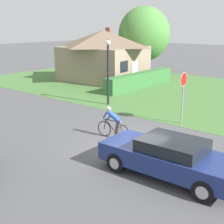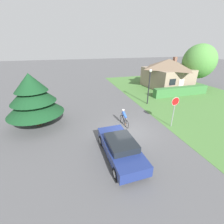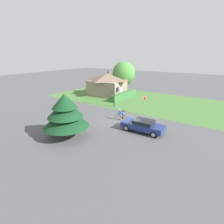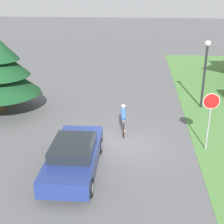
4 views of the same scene
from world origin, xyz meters
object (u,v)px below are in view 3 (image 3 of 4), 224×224
(cottage_house, at_px, (107,84))
(conifer_tall_near, at_px, (65,113))
(cyclist, at_px, (121,115))
(deciduous_tree_right, at_px, (124,74))
(street_lamp, at_px, (114,91))
(sedan_left_lane, at_px, (143,126))
(stop_sign, at_px, (144,101))

(cottage_house, relative_size, conifer_tall_near, 1.65)
(conifer_tall_near, bearing_deg, cottage_house, 23.83)
(cyclist, xyz_separation_m, deciduous_tree_right, (16.44, 9.40, 3.44))
(conifer_tall_near, xyz_separation_m, deciduous_tree_right, (23.86, 7.20, 1.47))
(street_lamp, relative_size, conifer_tall_near, 0.91)
(sedan_left_lane, xyz_separation_m, cyclist, (1.74, 3.87, -0.01))
(cottage_house, bearing_deg, cyclist, -142.01)
(cottage_house, relative_size, sedan_left_lane, 1.61)
(cottage_house, height_order, sedan_left_lane, cottage_house)
(deciduous_tree_right, bearing_deg, street_lamp, -156.31)
(stop_sign, distance_m, deciduous_tree_right, 16.69)
(stop_sign, relative_size, street_lamp, 0.65)
(cottage_house, relative_size, cyclist, 4.42)
(sedan_left_lane, relative_size, street_lamp, 1.13)
(stop_sign, bearing_deg, street_lamp, -99.09)
(conifer_tall_near, height_order, deciduous_tree_right, deciduous_tree_right)
(street_lamp, bearing_deg, stop_sign, -97.11)
(conifer_tall_near, bearing_deg, sedan_left_lane, -46.85)
(sedan_left_lane, xyz_separation_m, conifer_tall_near, (-5.69, 6.07, 1.97))
(cottage_house, distance_m, street_lamp, 9.41)
(cottage_house, distance_m, deciduous_tree_right, 5.32)
(street_lamp, distance_m, deciduous_tree_right, 12.97)
(cottage_house, height_order, conifer_tall_near, cottage_house)
(stop_sign, height_order, conifer_tall_near, conifer_tall_near)
(deciduous_tree_right, bearing_deg, cyclist, -150.25)
(stop_sign, xyz_separation_m, deciduous_tree_right, (12.50, 10.83, 2.21))
(cottage_house, relative_size, street_lamp, 1.82)
(cyclist, height_order, conifer_tall_near, conifer_tall_near)
(sedan_left_lane, bearing_deg, street_lamp, -39.77)
(cyclist, relative_size, street_lamp, 0.41)
(cottage_house, bearing_deg, conifer_tall_near, -160.65)
(street_lamp, bearing_deg, cyclist, -137.73)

